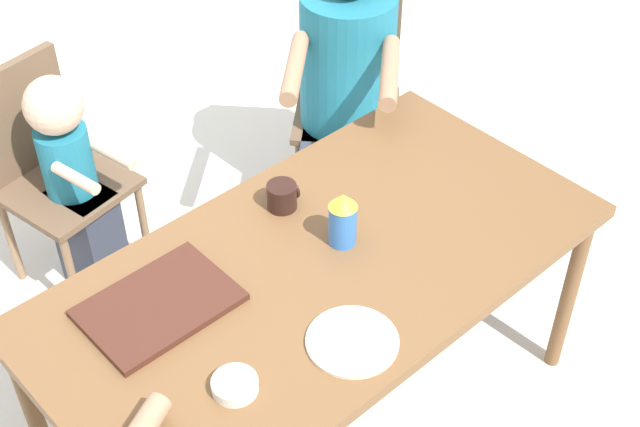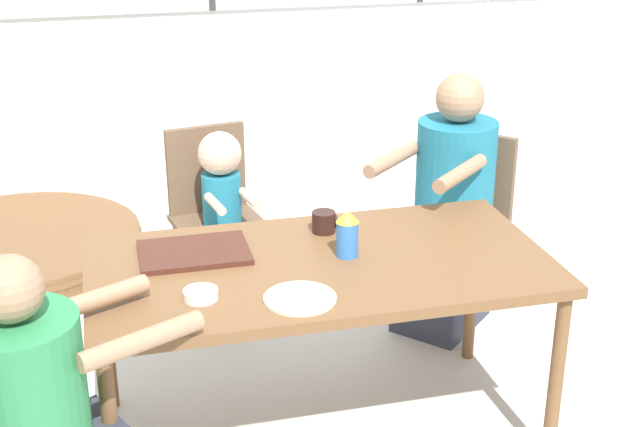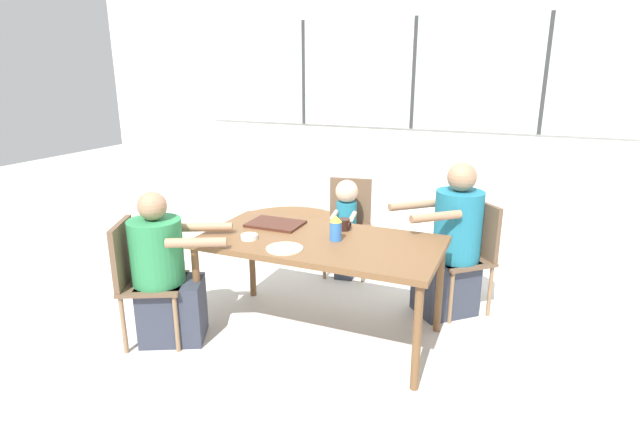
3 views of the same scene
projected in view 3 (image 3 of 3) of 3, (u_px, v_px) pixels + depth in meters
ground_plane at (320, 334)px, 3.54m from camera, size 16.00×16.00×0.00m
wall_back_with_windows at (413, 104)px, 5.47m from camera, size 8.40×0.08×2.80m
dining_table at (320, 248)px, 3.36m from camera, size 1.61×0.83×0.71m
chair_for_woman_green_shirt at (139, 272)px, 3.33m from camera, size 0.53×0.53×0.85m
chair_for_man_blue_shirt at (471, 247)px, 3.78m from camera, size 0.57×0.57×0.85m
chair_for_toddler at (349, 217)px, 4.54m from camera, size 0.47×0.47×0.85m
person_woman_green_shirt at (165, 277)px, 3.35m from camera, size 0.71×0.58×1.05m
person_man_blue_shirt at (452, 248)px, 3.73m from camera, size 0.70×0.68×1.16m
person_toddler at (346, 228)px, 4.41m from camera, size 0.24×0.36×0.88m
food_tray_dark at (275, 224)px, 3.63m from camera, size 0.39×0.27×0.02m
coffee_mug at (344, 225)px, 3.52m from camera, size 0.09×0.09×0.08m
sippy_cup at (336, 228)px, 3.29m from camera, size 0.08×0.08×0.17m
bowl_white_shallow at (249, 237)px, 3.34m from camera, size 0.11×0.11×0.03m
plate_tortillas at (285, 249)px, 3.15m from camera, size 0.24×0.24×0.01m
folded_table_stack at (287, 228)px, 5.61m from camera, size 1.30×1.30×0.15m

